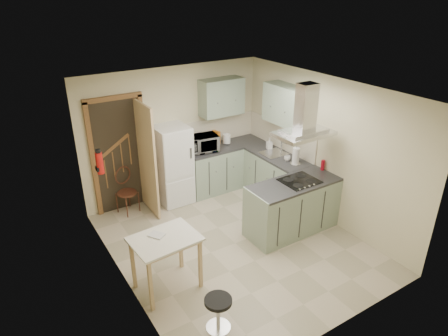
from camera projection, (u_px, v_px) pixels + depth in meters
floor at (235, 243)px, 6.46m from camera, size 4.20×4.20×0.00m
ceiling at (237, 91)px, 5.40m from camera, size 4.20×4.20×0.00m
back_wall at (174, 133)px, 7.54m from camera, size 3.60×0.00×3.60m
left_wall at (119, 207)px, 5.06m from camera, size 0.00×4.20×4.20m
right_wall at (324, 149)px, 6.80m from camera, size 0.00×4.20×4.20m
doorway at (119, 155)px, 7.07m from camera, size 1.10×0.12×2.10m
fridge at (173, 165)px, 7.42m from camera, size 0.60×0.60×1.50m
counter_back at (213, 169)px, 7.97m from camera, size 1.08×0.60×0.90m
counter_right at (267, 172)px, 7.86m from camera, size 0.60×1.95×0.90m
splashback at (218, 129)px, 8.04m from camera, size 1.68×0.02×0.50m
wall_cabinet_back at (222, 97)px, 7.61m from camera, size 0.85×0.35×0.70m
wall_cabinet_right at (286, 105)px, 7.12m from camera, size 0.35×0.90×0.70m
peninsula at (293, 207)px, 6.63m from camera, size 1.55×0.65×0.90m
hob at (299, 181)px, 6.48m from camera, size 0.58×0.50×0.01m
extractor_hood at (304, 134)px, 6.14m from camera, size 0.90×0.55×0.10m
sink at (274, 153)px, 7.53m from camera, size 0.45×0.40×0.01m
fire_extinguisher at (100, 163)px, 5.67m from camera, size 0.10×0.10×0.32m
drop_leaf_table at (167, 263)px, 5.37m from camera, size 0.90×0.70×0.81m
bentwood_chair at (127, 193)px, 7.18m from camera, size 0.44×0.44×0.78m
stool at (218, 313)px, 4.78m from camera, size 0.42×0.42×0.45m
microwave at (203, 143)px, 7.58m from camera, size 0.62×0.46×0.31m
kettle at (227, 139)px, 7.94m from camera, size 0.15×0.15×0.22m
cereal_box at (216, 137)px, 7.95m from camera, size 0.11×0.19×0.26m
soap_bottle at (269, 144)px, 7.71m from camera, size 0.11×0.11×0.21m
paper_towel at (296, 156)px, 7.03m from camera, size 0.13×0.13×0.32m
cup at (287, 158)px, 7.21m from camera, size 0.14×0.14×0.09m
red_bottle at (323, 165)px, 6.84m from camera, size 0.08×0.08×0.18m
book at (153, 236)px, 5.17m from camera, size 0.23×0.25×0.09m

